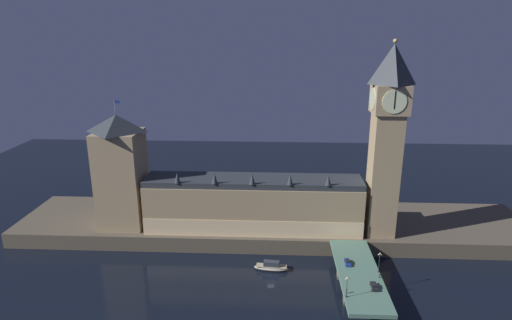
% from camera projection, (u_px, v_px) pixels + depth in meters
% --- Properties ---
extents(ground_plane, '(400.00, 400.00, 0.00)m').
position_uv_depth(ground_plane, '(271.00, 280.00, 153.04)').
color(ground_plane, black).
extents(embankment, '(220.00, 42.00, 6.39)m').
position_uv_depth(embankment, '(272.00, 225.00, 189.42)').
color(embankment, brown).
rests_on(embankment, ground_plane).
extents(parliament_hall, '(87.93, 16.68, 26.45)m').
position_uv_depth(parliament_hall, '(253.00, 204.00, 175.81)').
color(parliament_hall, tan).
rests_on(parliament_hall, embankment).
extents(clock_tower, '(13.21, 13.32, 76.48)m').
position_uv_depth(clock_tower, '(387.00, 136.00, 163.26)').
color(clock_tower, tan).
rests_on(clock_tower, embankment).
extents(victoria_tower, '(18.13, 18.13, 53.31)m').
position_uv_depth(victoria_tower, '(121.00, 171.00, 176.25)').
color(victoria_tower, tan).
rests_on(victoria_tower, embankment).
extents(bridge, '(13.95, 46.00, 7.24)m').
position_uv_depth(bridge, '(358.00, 277.00, 145.36)').
color(bridge, slate).
rests_on(bridge, ground_plane).
extents(car_northbound_lead, '(1.85, 4.59, 1.47)m').
position_uv_depth(car_northbound_lead, '(348.00, 262.00, 149.46)').
color(car_northbound_lead, navy).
rests_on(car_northbound_lead, bridge).
extents(car_southbound_lead, '(2.00, 4.60, 1.46)m').
position_uv_depth(car_southbound_lead, '(374.00, 286.00, 135.41)').
color(car_southbound_lead, black).
rests_on(car_southbound_lead, bridge).
extents(pedestrian_near_rail, '(0.38, 0.38, 1.80)m').
position_uv_depth(pedestrian_near_rail, '(347.00, 291.00, 132.54)').
color(pedestrian_near_rail, black).
rests_on(pedestrian_near_rail, bridge).
extents(pedestrian_mid_walk, '(0.38, 0.38, 1.74)m').
position_uv_depth(pedestrian_mid_walk, '(380.00, 276.00, 140.89)').
color(pedestrian_mid_walk, black).
rests_on(pedestrian_mid_walk, bridge).
extents(street_lamp_near, '(1.34, 0.60, 6.93)m').
position_uv_depth(street_lamp_near, '(347.00, 285.00, 129.79)').
color(street_lamp_near, '#2D3333').
rests_on(street_lamp_near, bridge).
extents(street_lamp_mid, '(1.34, 0.60, 7.31)m').
position_uv_depth(street_lamp_mid, '(379.00, 260.00, 143.20)').
color(street_lamp_mid, '#2D3333').
rests_on(street_lamp_mid, bridge).
extents(boat_upstream, '(13.17, 4.90, 3.67)m').
position_uv_depth(boat_upstream, '(271.00, 267.00, 158.98)').
color(boat_upstream, '#B2A893').
rests_on(boat_upstream, ground_plane).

